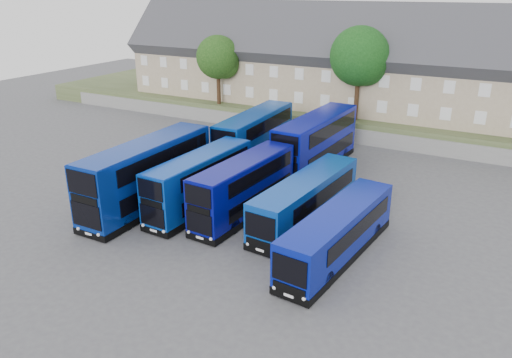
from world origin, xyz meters
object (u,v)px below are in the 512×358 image
at_px(dd_front_left, 148,176).
at_px(coach_east_a, 306,201).
at_px(dd_front_mid, 200,183).
at_px(tree_west, 219,59).
at_px(tree_mid, 361,59).

height_order(dd_front_left, coach_east_a, dd_front_left).
bearing_deg(dd_front_left, dd_front_mid, 21.01).
xyz_separation_m(coach_east_a, tree_west, (-19.19, 19.68, 5.56)).
xyz_separation_m(dd_front_mid, coach_east_a, (7.25, 1.67, -0.42)).
xyz_separation_m(coach_east_a, tree_mid, (-3.19, 20.18, 6.58)).
distance_m(coach_east_a, tree_mid, 21.46).
relative_size(dd_front_left, tree_west, 1.53).
relative_size(dd_front_left, dd_front_mid, 1.18).
relative_size(dd_front_mid, tree_mid, 1.08).
relative_size(dd_front_left, tree_mid, 1.28).
bearing_deg(tree_west, dd_front_left, -69.49).
height_order(dd_front_left, dd_front_mid, dd_front_left).
bearing_deg(dd_front_left, coach_east_a, 15.43).
relative_size(dd_front_mid, tree_west, 1.30).
xyz_separation_m(dd_front_left, tree_west, (-8.49, 22.70, 4.77)).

